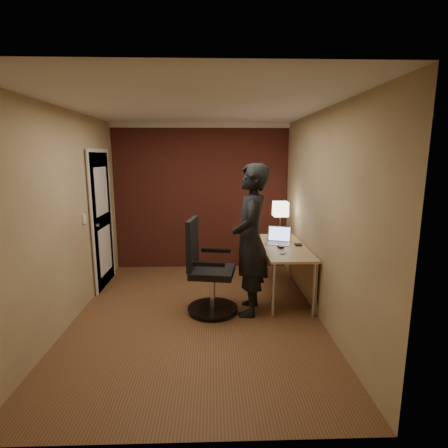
{
  "coord_description": "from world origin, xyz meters",
  "views": [
    {
      "loc": [
        0.2,
        -4.1,
        1.96
      ],
      "look_at": [
        0.35,
        0.55,
        1.05
      ],
      "focal_mm": 28.0,
      "sensor_mm": 36.0,
      "label": 1
    }
  ],
  "objects_px": {
    "wallet": "(298,245)",
    "desk_lamp": "(280,209)",
    "laptop": "(278,239)",
    "office_chair": "(207,273)",
    "phone": "(283,253)",
    "desk": "(288,255)",
    "person": "(250,240)",
    "mouse": "(281,247)"
  },
  "relations": [
    {
      "from": "laptop",
      "to": "wallet",
      "type": "height_order",
      "value": "laptop"
    },
    {
      "from": "office_chair",
      "to": "phone",
      "type": "bearing_deg",
      "value": 6.4
    },
    {
      "from": "desk_lamp",
      "to": "phone",
      "type": "height_order",
      "value": "desk_lamp"
    },
    {
      "from": "desk_lamp",
      "to": "mouse",
      "type": "distance_m",
      "value": 0.84
    },
    {
      "from": "phone",
      "to": "office_chair",
      "type": "height_order",
      "value": "office_chair"
    },
    {
      "from": "laptop",
      "to": "office_chair",
      "type": "xyz_separation_m",
      "value": [
        -1.02,
        -0.65,
        -0.27
      ]
    },
    {
      "from": "desk_lamp",
      "to": "person",
      "type": "distance_m",
      "value": 1.28
    },
    {
      "from": "phone",
      "to": "person",
      "type": "height_order",
      "value": "person"
    },
    {
      "from": "desk_lamp",
      "to": "laptop",
      "type": "relative_size",
      "value": 1.35
    },
    {
      "from": "person",
      "to": "desk",
      "type": "bearing_deg",
      "value": 139.79
    },
    {
      "from": "mouse",
      "to": "laptop",
      "type": "bearing_deg",
      "value": 75.93
    },
    {
      "from": "person",
      "to": "wallet",
      "type": "bearing_deg",
      "value": 134.51
    },
    {
      "from": "laptop",
      "to": "mouse",
      "type": "relative_size",
      "value": 3.97
    },
    {
      "from": "phone",
      "to": "person",
      "type": "bearing_deg",
      "value": -140.38
    },
    {
      "from": "wallet",
      "to": "person",
      "type": "bearing_deg",
      "value": -144.77
    },
    {
      "from": "office_chair",
      "to": "laptop",
      "type": "bearing_deg",
      "value": 32.52
    },
    {
      "from": "desk",
      "to": "phone",
      "type": "height_order",
      "value": "phone"
    },
    {
      "from": "desk",
      "to": "phone",
      "type": "relative_size",
      "value": 13.04
    },
    {
      "from": "desk_lamp",
      "to": "mouse",
      "type": "xyz_separation_m",
      "value": [
        -0.12,
        -0.73,
        -0.4
      ]
    },
    {
      "from": "person",
      "to": "phone",
      "type": "bearing_deg",
      "value": 114.95
    },
    {
      "from": "desk_lamp",
      "to": "office_chair",
      "type": "height_order",
      "value": "desk_lamp"
    },
    {
      "from": "desk",
      "to": "wallet",
      "type": "bearing_deg",
      "value": 3.15
    },
    {
      "from": "desk_lamp",
      "to": "wallet",
      "type": "xyz_separation_m",
      "value": [
        0.15,
        -0.61,
        -0.41
      ]
    },
    {
      "from": "desk",
      "to": "office_chair",
      "type": "relative_size",
      "value": 1.28
    },
    {
      "from": "mouse",
      "to": "person",
      "type": "distance_m",
      "value": 0.63
    },
    {
      "from": "desk",
      "to": "phone",
      "type": "xyz_separation_m",
      "value": [
        -0.16,
        -0.38,
        0.13
      ]
    },
    {
      "from": "wallet",
      "to": "desk_lamp",
      "type": "bearing_deg",
      "value": 103.55
    },
    {
      "from": "person",
      "to": "desk_lamp",
      "type": "bearing_deg",
      "value": 161.85
    },
    {
      "from": "office_chair",
      "to": "mouse",
      "type": "bearing_deg",
      "value": 20.74
    },
    {
      "from": "laptop",
      "to": "person",
      "type": "distance_m",
      "value": 0.83
    },
    {
      "from": "laptop",
      "to": "desk",
      "type": "bearing_deg",
      "value": -52.97
    },
    {
      "from": "wallet",
      "to": "office_chair",
      "type": "relative_size",
      "value": 0.09
    },
    {
      "from": "mouse",
      "to": "person",
      "type": "bearing_deg",
      "value": -149.55
    },
    {
      "from": "desk_lamp",
      "to": "office_chair",
      "type": "relative_size",
      "value": 0.46
    },
    {
      "from": "mouse",
      "to": "wallet",
      "type": "height_order",
      "value": "mouse"
    },
    {
      "from": "desk_lamp",
      "to": "phone",
      "type": "bearing_deg",
      "value": -98.37
    },
    {
      "from": "laptop",
      "to": "office_chair",
      "type": "relative_size",
      "value": 0.34
    },
    {
      "from": "laptop",
      "to": "phone",
      "type": "bearing_deg",
      "value": -94.33
    },
    {
      "from": "desk_lamp",
      "to": "office_chair",
      "type": "bearing_deg",
      "value": -135.44
    },
    {
      "from": "wallet",
      "to": "office_chair",
      "type": "distance_m",
      "value": 1.38
    },
    {
      "from": "phone",
      "to": "office_chair",
      "type": "distance_m",
      "value": 1.01
    },
    {
      "from": "phone",
      "to": "person",
      "type": "xyz_separation_m",
      "value": [
        -0.43,
        -0.12,
        0.2
      ]
    }
  ]
}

